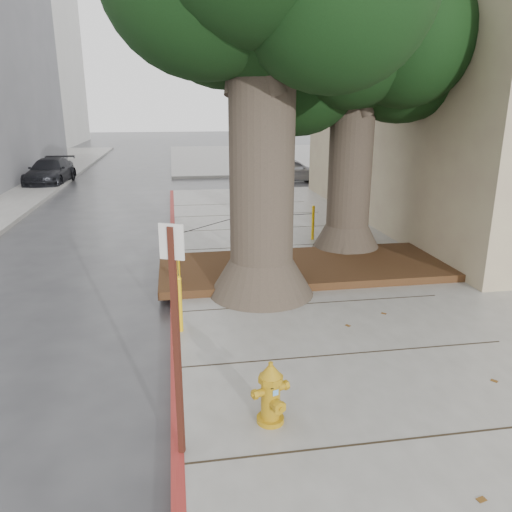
% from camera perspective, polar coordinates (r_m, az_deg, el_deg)
% --- Properties ---
extents(ground, '(140.00, 140.00, 0.00)m').
position_cam_1_polar(ground, '(7.58, 6.53, -12.36)').
color(ground, '#28282B').
rests_on(ground, ground).
extents(sidewalk_far, '(16.00, 20.00, 0.15)m').
position_cam_1_polar(sidewalk_far, '(37.37, 2.91, 11.26)').
color(sidewalk_far, slate).
rests_on(sidewalk_far, ground).
extents(curb_red, '(0.14, 26.00, 0.16)m').
position_cam_1_polar(curb_red, '(9.56, -9.31, -5.60)').
color(curb_red, maroon).
rests_on(curb_red, ground).
extents(planter_bed, '(6.40, 2.60, 0.16)m').
position_cam_1_polar(planter_bed, '(11.17, 5.62, -1.27)').
color(planter_bed, black).
rests_on(planter_bed, sidewalk_main).
extents(building_side_white, '(10.00, 10.00, 9.00)m').
position_cam_1_polar(building_side_white, '(36.98, 20.50, 17.08)').
color(building_side_white, silver).
rests_on(building_side_white, ground).
extents(building_side_grey, '(12.00, 14.00, 12.00)m').
position_cam_1_polar(building_side_grey, '(45.25, 23.79, 18.42)').
color(building_side_grey, slate).
rests_on(building_side_grey, ground).
extents(tree_near, '(4.50, 3.80, 7.68)m').
position_cam_1_polar(tree_near, '(9.52, 2.76, 27.12)').
color(tree_near, '#4C3F33').
rests_on(tree_near, sidewalk_main).
extents(tree_far, '(4.50, 3.80, 7.17)m').
position_cam_1_polar(tree_far, '(12.59, 12.78, 22.53)').
color(tree_far, '#4C3F33').
rests_on(tree_far, sidewalk_main).
extents(bollard_ring, '(3.79, 5.39, 0.95)m').
position_cam_1_polar(bollard_ring, '(11.19, -3.73, 1.13)').
color(bollard_ring, '#E5AD0C').
rests_on(bollard_ring, sidewalk_main).
extents(fire_hydrant, '(0.41, 0.41, 0.77)m').
position_cam_1_polar(fire_hydrant, '(5.92, 1.70, -15.42)').
color(fire_hydrant, '#B18112').
rests_on(fire_hydrant, sidewalk_main).
extents(signpost, '(0.23, 0.12, 2.49)m').
position_cam_1_polar(signpost, '(5.02, -9.13, -8.45)').
color(signpost, '#471911').
rests_on(signpost, sidewalk_main).
extents(car_silver, '(3.60, 1.66, 1.19)m').
position_cam_1_polar(car_silver, '(25.34, 4.02, 9.78)').
color(car_silver, '#9D9DA2').
rests_on(car_silver, ground).
extents(car_red, '(3.62, 1.48, 1.17)m').
position_cam_1_polar(car_red, '(28.74, 16.18, 9.98)').
color(car_red, maroon).
rests_on(car_red, ground).
extents(car_dark, '(1.98, 4.34, 1.23)m').
position_cam_1_polar(car_dark, '(26.46, -22.48, 8.91)').
color(car_dark, black).
rests_on(car_dark, ground).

